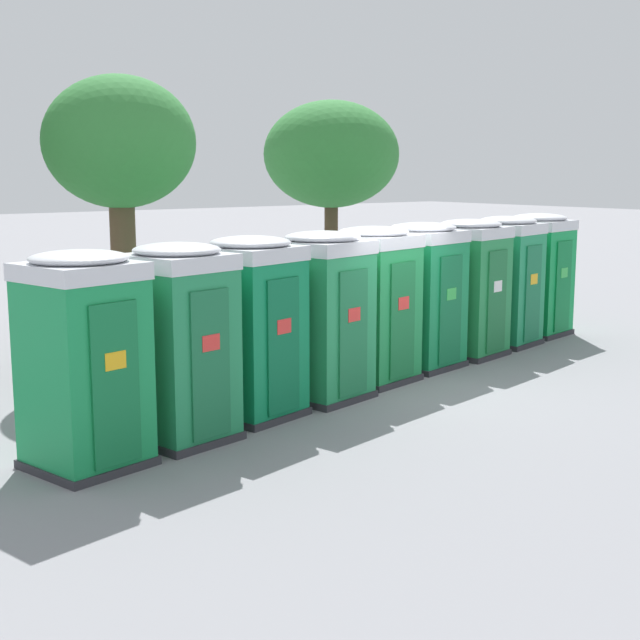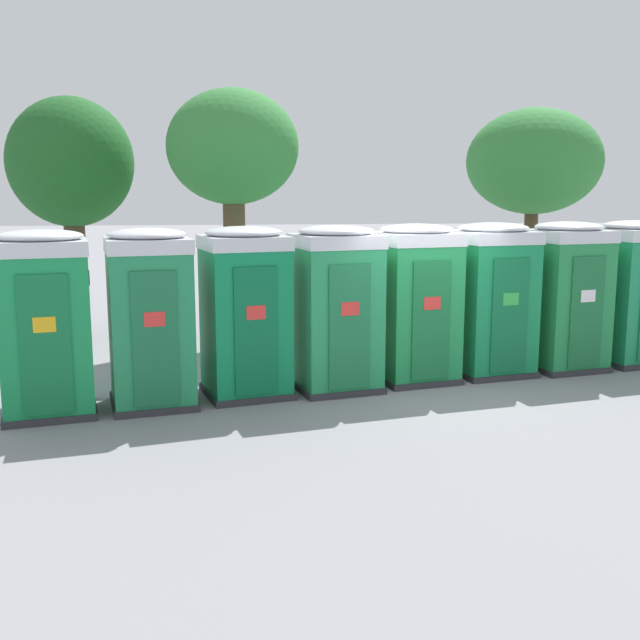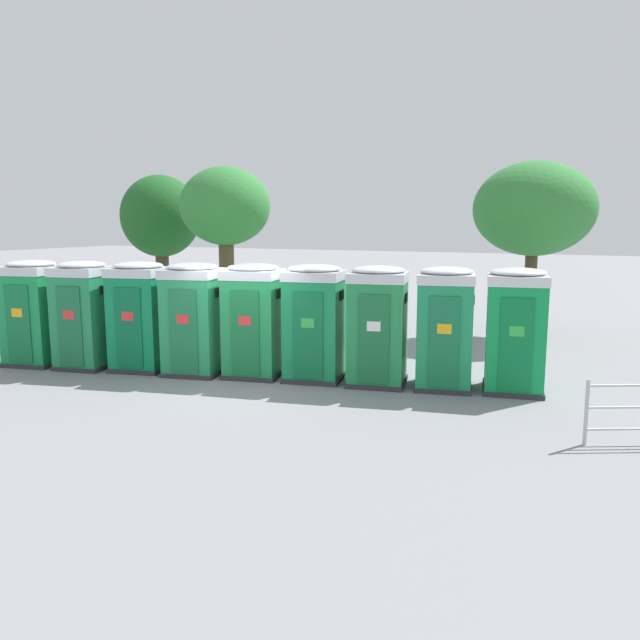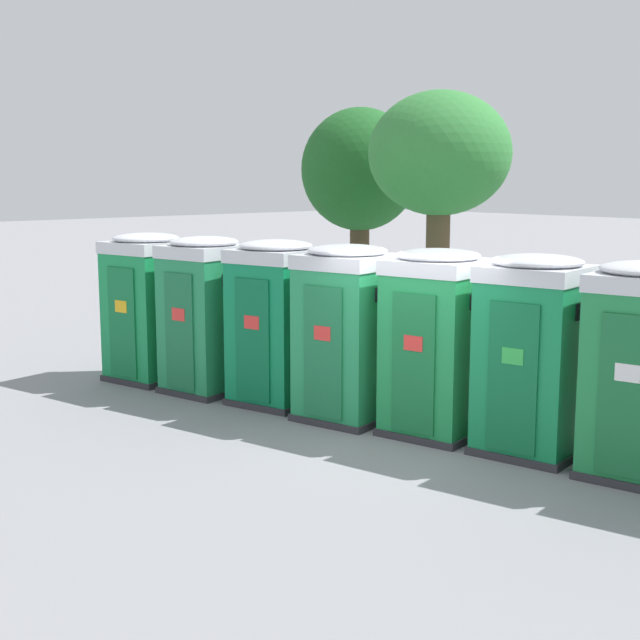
# 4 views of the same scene
# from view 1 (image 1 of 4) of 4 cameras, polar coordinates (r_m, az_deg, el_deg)

# --- Properties ---
(ground_plane) EXTENTS (120.00, 120.00, 0.00)m
(ground_plane) POSITION_cam_1_polar(r_m,az_deg,el_deg) (14.41, 5.14, -4.21)
(ground_plane) COLOR gray
(portapotty_0) EXTENTS (1.43, 1.42, 2.54)m
(portapotty_0) POSITION_cam_1_polar(r_m,az_deg,el_deg) (10.58, -14.87, -2.45)
(portapotty_0) COLOR #2D2D33
(portapotty_0) RESTS_ON ground
(portapotty_1) EXTENTS (1.37, 1.40, 2.54)m
(portapotty_1) POSITION_cam_1_polar(r_m,az_deg,el_deg) (11.38, -8.98, -1.41)
(portapotty_1) COLOR #2D2D33
(portapotty_1) RESTS_ON ground
(portapotty_2) EXTENTS (1.45, 1.45, 2.54)m
(portapotty_2) POSITION_cam_1_polar(r_m,az_deg,el_deg) (12.39, -4.38, -0.42)
(portapotty_2) COLOR #2D2D33
(portapotty_2) RESTS_ON ground
(portapotty_3) EXTENTS (1.46, 1.43, 2.54)m
(portapotty_3) POSITION_cam_1_polar(r_m,az_deg,el_deg) (13.34, 0.19, 0.32)
(portapotty_3) COLOR #2D2D33
(portapotty_3) RESTS_ON ground
(portapotty_4) EXTENTS (1.43, 1.42, 2.54)m
(portapotty_4) POSITION_cam_1_polar(r_m,az_deg,el_deg) (14.48, 3.46, 1.04)
(portapotty_4) COLOR #2D2D33
(portapotty_4) RESTS_ON ground
(portapotty_5) EXTENTS (1.44, 1.41, 2.54)m
(portapotty_5) POSITION_cam_1_polar(r_m,az_deg,el_deg) (15.60, 6.58, 1.62)
(portapotty_5) COLOR #2D2D33
(portapotty_5) RESTS_ON ground
(portapotty_6) EXTENTS (1.43, 1.42, 2.54)m
(portapotty_6) POSITION_cam_1_polar(r_m,az_deg,el_deg) (16.72, 9.54, 2.08)
(portapotty_6) COLOR #2D2D33
(portapotty_6) RESTS_ON ground
(portapotty_7) EXTENTS (1.39, 1.42, 2.54)m
(portapotty_7) POSITION_cam_1_polar(r_m,az_deg,el_deg) (17.93, 11.83, 2.51)
(portapotty_7) COLOR #2D2D33
(portapotty_7) RESTS_ON ground
(portapotty_8) EXTENTS (1.38, 1.39, 2.54)m
(portapotty_8) POSITION_cam_1_polar(r_m,az_deg,el_deg) (19.17, 13.77, 2.89)
(portapotty_8) COLOR #2D2D33
(portapotty_8) RESTS_ON ground
(street_tree_0) EXTENTS (2.55, 2.55, 4.99)m
(street_tree_0) POSITION_cam_1_polar(r_m,az_deg,el_deg) (15.51, -12.70, 10.72)
(street_tree_0) COLOR brown
(street_tree_0) RESTS_ON ground
(street_tree_2) EXTENTS (3.49, 3.49, 5.19)m
(street_tree_2) POSITION_cam_1_polar(r_m,az_deg,el_deg) (23.31, 0.73, 10.50)
(street_tree_2) COLOR #4C3826
(street_tree_2) RESTS_ON ground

